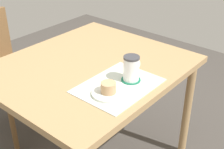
{
  "coord_description": "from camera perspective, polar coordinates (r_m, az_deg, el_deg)",
  "views": [
    {
      "loc": [
        -1.09,
        -1.08,
        1.52
      ],
      "look_at": [
        -0.07,
        -0.22,
        0.78
      ],
      "focal_mm": 50.0,
      "sensor_mm": 36.0,
      "label": 1
    }
  ],
  "objects": [
    {
      "name": "placemat",
      "position": [
        1.52,
        1.15,
        -2.05
      ],
      "size": [
        0.41,
        0.3,
        0.0
      ],
      "primitive_type": "cube",
      "color": "silver",
      "rests_on": "dining_table"
    },
    {
      "name": "pastry",
      "position": [
        1.43,
        -0.66,
        -2.41
      ],
      "size": [
        0.07,
        0.07,
        0.05
      ],
      "primitive_type": "cylinder",
      "color": "tan",
      "rests_on": "pastry_plate"
    },
    {
      "name": "pastry_plate",
      "position": [
        1.45,
        -0.65,
        -3.46
      ],
      "size": [
        0.16,
        0.16,
        0.01
      ],
      "primitive_type": "cylinder",
      "color": "silver",
      "rests_on": "placemat"
    },
    {
      "name": "coffee_coaster",
      "position": [
        1.56,
        3.46,
        -0.97
      ],
      "size": [
        0.1,
        0.1,
        0.0
      ],
      "primitive_type": "cylinder",
      "color": "#196B4C",
      "rests_on": "placemat"
    },
    {
      "name": "coffee_mug",
      "position": [
        1.53,
        3.58,
        1.19
      ],
      "size": [
        0.11,
        0.08,
        0.13
      ],
      "color": "white",
      "rests_on": "coffee_coaster"
    },
    {
      "name": "wooden_chair",
      "position": [
        2.35,
        -19.46,
        0.87
      ],
      "size": [
        0.47,
        0.47,
        0.86
      ],
      "rotation": [
        0.0,
        0.0,
        3.26
      ],
      "color": "brown",
      "rests_on": "ground_plane"
    },
    {
      "name": "dining_table",
      "position": [
        1.76,
        -4.09,
        -0.53
      ],
      "size": [
        1.04,
        0.91,
        0.73
      ],
      "color": "tan",
      "rests_on": "ground_plane"
    }
  ]
}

